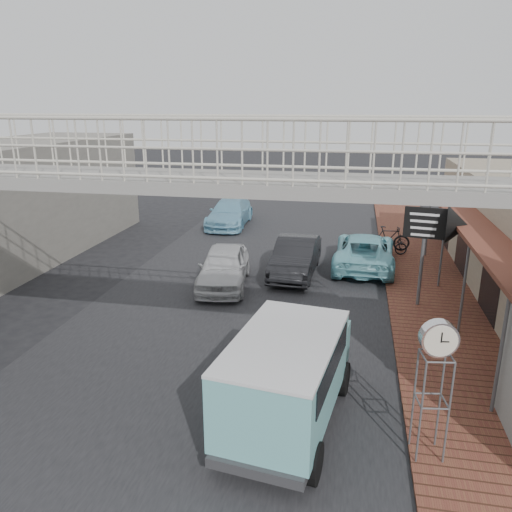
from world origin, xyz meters
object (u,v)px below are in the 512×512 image
at_px(street_clock, 438,345).
at_px(white_hatchback, 224,267).
at_px(arrow_sign, 454,226).
at_px(angkot_far, 230,213).
at_px(angkot_curb, 364,251).
at_px(motorcycle_far, 389,238).
at_px(angkot_van, 288,368).
at_px(motorcycle_near, 389,245).
at_px(dark_sedan, 296,257).

bearing_deg(street_clock, white_hatchback, 117.62).
bearing_deg(arrow_sign, angkot_far, 142.91).
bearing_deg(angkot_curb, motorcycle_far, -112.92).
distance_m(white_hatchback, street_clock, 10.70).
relative_size(motorcycle_far, street_clock, 0.68).
relative_size(angkot_van, motorcycle_near, 2.89).
relative_size(angkot_curb, motorcycle_near, 3.22).
height_order(white_hatchback, street_clock, street_clock).
relative_size(angkot_far, street_clock, 1.78).
bearing_deg(angkot_far, street_clock, -66.92).
bearing_deg(motorcycle_far, dark_sedan, 130.44).
height_order(angkot_curb, arrow_sign, arrow_sign).
bearing_deg(angkot_van, street_clock, -1.59).
distance_m(angkot_far, motorcycle_far, 9.21).
bearing_deg(angkot_van, motorcycle_near, 85.99).
bearing_deg(white_hatchback, motorcycle_near, 30.80).
relative_size(angkot_curb, angkot_far, 1.03).
xyz_separation_m(white_hatchback, street_clock, (6.28, -8.50, 1.68)).
distance_m(angkot_van, motorcycle_near, 13.36).
bearing_deg(motorcycle_near, white_hatchback, 120.60).
height_order(white_hatchback, motorcycle_far, white_hatchback).
bearing_deg(dark_sedan, white_hatchback, -142.15).
bearing_deg(motorcycle_far, angkot_curb, 150.05).
xyz_separation_m(white_hatchback, angkot_van, (3.51, -8.03, 0.63)).
height_order(white_hatchback, angkot_far, white_hatchback).
distance_m(dark_sedan, arrow_sign, 6.31).
bearing_deg(motorcycle_near, angkot_curb, 139.70).
xyz_separation_m(angkot_curb, motorcycle_far, (1.10, 2.36, -0.04)).
bearing_deg(arrow_sign, angkot_van, -111.89).
bearing_deg(angkot_van, dark_sedan, 103.92).
bearing_deg(dark_sedan, motorcycle_near, 42.53).
distance_m(motorcycle_near, street_clock, 13.65).
relative_size(motorcycle_near, motorcycle_far, 0.84).
relative_size(white_hatchback, angkot_curb, 0.84).
bearing_deg(angkot_curb, angkot_van, 83.63).
relative_size(angkot_curb, motorcycle_far, 2.69).
bearing_deg(dark_sedan, angkot_curb, 31.04).
bearing_deg(angkot_curb, arrow_sign, 123.67).
distance_m(white_hatchback, angkot_curb, 6.13).
distance_m(white_hatchback, motorcycle_near, 8.04).
bearing_deg(angkot_far, white_hatchback, -79.31).
bearing_deg(motorcycle_near, motorcycle_far, -8.01).
bearing_deg(motorcycle_far, street_clock, 175.02).
xyz_separation_m(angkot_van, street_clock, (2.77, -0.47, 1.05)).
bearing_deg(motorcycle_far, angkot_far, 61.07).
height_order(angkot_curb, angkot_van, angkot_van).
height_order(angkot_van, street_clock, street_clock).
height_order(angkot_far, street_clock, street_clock).
distance_m(angkot_curb, angkot_far, 9.53).
height_order(motorcycle_near, motorcycle_far, motorcycle_far).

